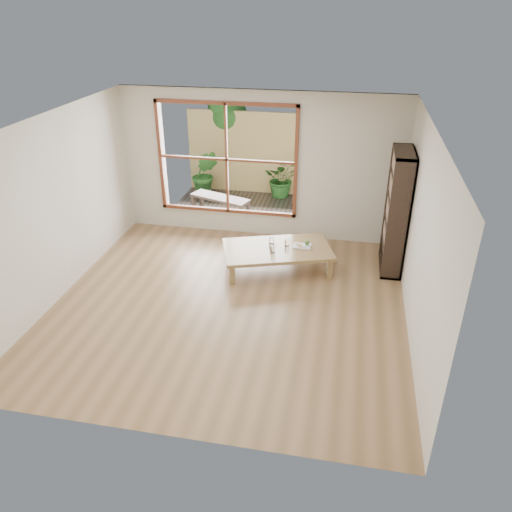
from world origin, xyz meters
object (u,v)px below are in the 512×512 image
(low_table, at_px, (277,250))
(food_tray, at_px, (303,245))
(garden_bench, at_px, (220,200))
(bookshelf, at_px, (396,212))

(low_table, relative_size, food_tray, 6.57)
(garden_bench, bearing_deg, low_table, -33.56)
(food_tray, xyz_separation_m, garden_bench, (-1.85, 1.79, -0.04))
(low_table, distance_m, food_tray, 0.43)
(garden_bench, bearing_deg, food_tray, -24.62)
(bookshelf, distance_m, garden_bench, 3.65)
(bookshelf, bearing_deg, garden_bench, 154.91)
(food_tray, bearing_deg, garden_bench, 137.90)
(food_tray, height_order, garden_bench, food_tray)
(low_table, xyz_separation_m, bookshelf, (1.81, 0.40, 0.65))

